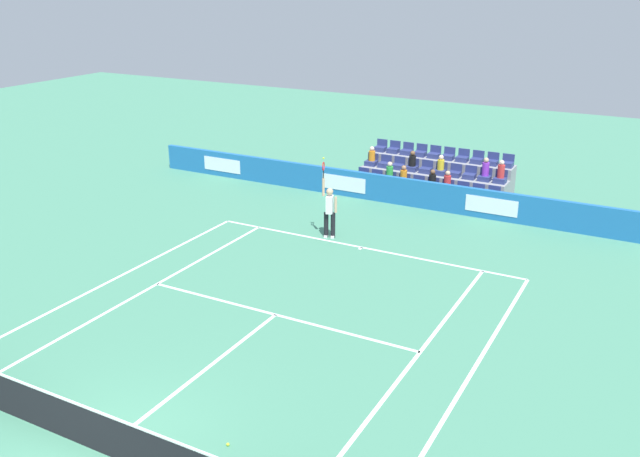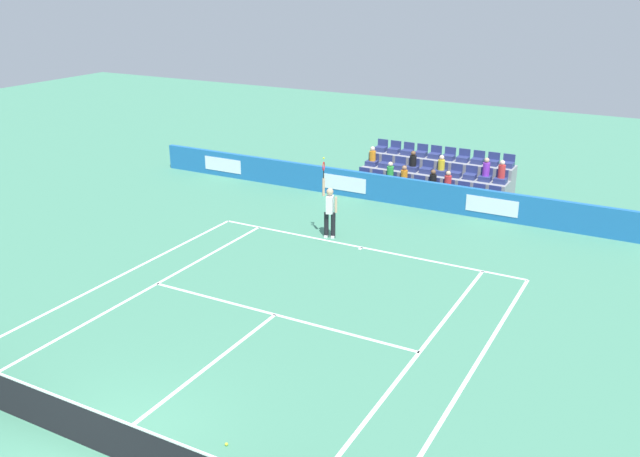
# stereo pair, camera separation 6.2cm
# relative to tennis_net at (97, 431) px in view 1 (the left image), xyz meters

# --- Properties ---
(ground_plane) EXTENTS (80.00, 80.00, 0.00)m
(ground_plane) POSITION_rel_tennis_net_xyz_m (0.00, 0.00, -0.49)
(ground_plane) COLOR #47896B
(line_baseline) EXTENTS (10.97, 0.10, 0.01)m
(line_baseline) POSITION_rel_tennis_net_xyz_m (0.00, -11.89, -0.49)
(line_baseline) COLOR white
(line_baseline) RESTS_ON ground
(line_service) EXTENTS (8.23, 0.10, 0.01)m
(line_service) POSITION_rel_tennis_net_xyz_m (0.00, -6.40, -0.49)
(line_service) COLOR white
(line_service) RESTS_ON ground
(line_centre_service) EXTENTS (0.10, 6.40, 0.01)m
(line_centre_service) POSITION_rel_tennis_net_xyz_m (0.00, -3.20, -0.49)
(line_centre_service) COLOR white
(line_centre_service) RESTS_ON ground
(line_singles_sideline_left) EXTENTS (0.10, 11.89, 0.01)m
(line_singles_sideline_left) POSITION_rel_tennis_net_xyz_m (4.12, -5.95, -0.49)
(line_singles_sideline_left) COLOR white
(line_singles_sideline_left) RESTS_ON ground
(line_singles_sideline_right) EXTENTS (0.10, 11.89, 0.01)m
(line_singles_sideline_right) POSITION_rel_tennis_net_xyz_m (-4.12, -5.95, -0.49)
(line_singles_sideline_right) COLOR white
(line_singles_sideline_right) RESTS_ON ground
(line_doubles_sideline_left) EXTENTS (0.10, 11.89, 0.01)m
(line_doubles_sideline_left) POSITION_rel_tennis_net_xyz_m (5.49, -5.95, -0.49)
(line_doubles_sideline_left) COLOR white
(line_doubles_sideline_left) RESTS_ON ground
(line_doubles_sideline_right) EXTENTS (0.10, 11.89, 0.01)m
(line_doubles_sideline_right) POSITION_rel_tennis_net_xyz_m (-5.49, -5.95, -0.49)
(line_doubles_sideline_right) COLOR white
(line_doubles_sideline_right) RESTS_ON ground
(line_centre_mark) EXTENTS (0.10, 0.20, 0.01)m
(line_centre_mark) POSITION_rel_tennis_net_xyz_m (0.00, -11.79, -0.49)
(line_centre_mark) COLOR white
(line_centre_mark) RESTS_ON ground
(sponsor_barrier) EXTENTS (24.44, 0.22, 1.10)m
(sponsor_barrier) POSITION_rel_tennis_net_xyz_m (0.00, -16.77, 0.06)
(sponsor_barrier) COLOR #1E66AD
(sponsor_barrier) RESTS_ON ground
(tennis_net) EXTENTS (11.97, 0.10, 1.07)m
(tennis_net) POSITION_rel_tennis_net_xyz_m (0.00, 0.00, 0.00)
(tennis_net) COLOR #33383D
(tennis_net) RESTS_ON ground
(tennis_player) EXTENTS (0.54, 0.42, 2.85)m
(tennis_player) POSITION_rel_tennis_net_xyz_m (1.40, -12.22, 0.50)
(tennis_player) COLOR black
(tennis_player) RESTS_ON ground
(stadium_stand) EXTENTS (6.20, 2.85, 1.78)m
(stadium_stand) POSITION_rel_tennis_net_xyz_m (-0.00, -19.07, 0.05)
(stadium_stand) COLOR gray
(stadium_stand) RESTS_ON ground
(loose_tennis_ball) EXTENTS (0.07, 0.07, 0.07)m
(loose_tennis_ball) POSITION_rel_tennis_net_xyz_m (-2.06, -1.31, -0.46)
(loose_tennis_ball) COLOR #D1E533
(loose_tennis_ball) RESTS_ON ground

